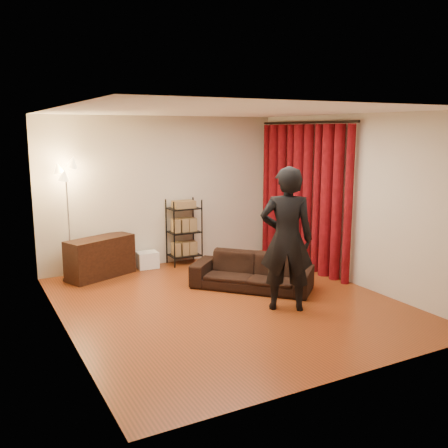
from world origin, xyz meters
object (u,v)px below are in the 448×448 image
person (287,239)px  storage_boxes (148,260)px  floor_lamp (69,222)px  media_cabinet (100,257)px  sofa (252,272)px  wire_shelf (184,232)px

person → storage_boxes: (-0.99, 2.88, -0.84)m
storage_boxes → floor_lamp: bearing=-175.5°
person → media_cabinet: 3.37m
sofa → floor_lamp: floor_lamp is taller
storage_boxes → media_cabinet: bearing=-169.9°
media_cabinet → sofa: bearing=-64.5°
person → media_cabinet: bearing=-23.2°
sofa → storage_boxes: (-1.05, 1.89, -0.12)m
storage_boxes → wire_shelf: size_ratio=0.30×
media_cabinet → wire_shelf: 1.62m
sofa → person: (-0.06, -0.99, 0.72)m
sofa → floor_lamp: bearing=-169.9°
sofa → wire_shelf: (-0.34, 1.85, 0.33)m
sofa → floor_lamp: size_ratio=0.95×
sofa → floor_lamp: 3.08m
person → wire_shelf: 2.89m
sofa → media_cabinet: media_cabinet is taller
media_cabinet → storage_boxes: (0.89, 0.16, -0.19)m
person → storage_boxes: 3.16m
media_cabinet → floor_lamp: 0.80m
sofa → floor_lamp: (-2.41, 1.78, 0.70)m
wire_shelf → sofa: bearing=-58.7°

